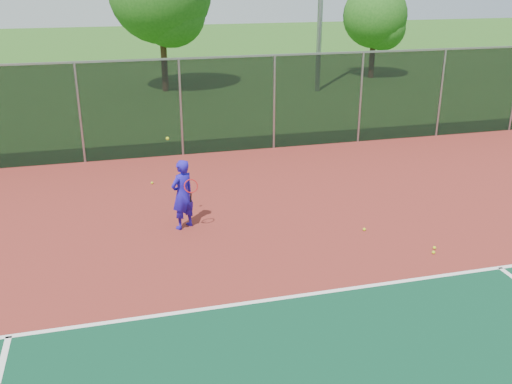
# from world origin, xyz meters

# --- Properties ---
(court_apron) EXTENTS (30.00, 20.00, 0.02)m
(court_apron) POSITION_xyz_m (0.00, 2.00, 0.01)
(court_apron) COLOR maroon
(court_apron) RESTS_ON ground
(fence_back) EXTENTS (30.00, 0.06, 3.03)m
(fence_back) POSITION_xyz_m (0.00, 12.00, 1.56)
(fence_back) COLOR black
(fence_back) RESTS_ON court_apron
(tennis_player) EXTENTS (0.70, 0.73, 2.12)m
(tennis_player) POSITION_xyz_m (-3.73, 6.46, 0.83)
(tennis_player) COLOR #1F12AD
(tennis_player) RESTS_ON court_apron
(practice_ball_1) EXTENTS (0.07, 0.07, 0.07)m
(practice_ball_1) POSITION_xyz_m (1.06, 3.87, 0.06)
(practice_ball_1) COLOR #BAD018
(practice_ball_1) RESTS_ON court_apron
(practice_ball_2) EXTENTS (0.07, 0.07, 0.07)m
(practice_ball_2) POSITION_xyz_m (-4.19, 9.50, 0.06)
(practice_ball_2) COLOR #BAD018
(practice_ball_2) RESTS_ON court_apron
(practice_ball_4) EXTENTS (0.07, 0.07, 0.07)m
(practice_ball_4) POSITION_xyz_m (1.19, 4.05, 0.06)
(practice_ball_4) COLOR #BAD018
(practice_ball_4) RESTS_ON court_apron
(practice_ball_6) EXTENTS (0.07, 0.07, 0.07)m
(practice_ball_6) POSITION_xyz_m (0.16, 5.26, 0.06)
(practice_ball_6) COLOR #BAD018
(practice_ball_6) RESTS_ON court_apron
(tree_back_mid) EXTENTS (3.40, 3.40, 4.99)m
(tree_back_mid) POSITION_xyz_m (9.06, 23.58, 3.13)
(tree_back_mid) COLOR #321D12
(tree_back_mid) RESTS_ON ground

